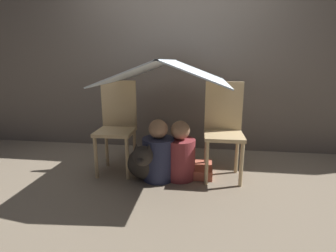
{
  "coord_description": "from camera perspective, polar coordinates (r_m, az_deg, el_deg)",
  "views": [
    {
      "loc": [
        0.35,
        -2.48,
        1.18
      ],
      "look_at": [
        0.0,
        0.09,
        0.54
      ],
      "focal_mm": 28.0,
      "sensor_mm": 36.0,
      "label": 1
    }
  ],
  "objects": [
    {
      "name": "ground_plane",
      "position": [
        2.77,
        -0.26,
        -11.37
      ],
      "size": [
        8.8,
        8.8,
        0.0
      ],
      "primitive_type": "plane",
      "color": "gray"
    },
    {
      "name": "dog",
      "position": [
        2.65,
        -4.86,
        -7.84
      ],
      "size": [
        0.4,
        0.41,
        0.43
      ],
      "color": "#332D28",
      "rests_on": "ground_plane"
    },
    {
      "name": "person_second",
      "position": [
        2.69,
        2.63,
        -6.26
      ],
      "size": [
        0.31,
        0.31,
        0.61
      ],
      "color": "maroon",
      "rests_on": "ground_plane"
    },
    {
      "name": "chair_right",
      "position": [
        2.73,
        11.99,
        -0.09
      ],
      "size": [
        0.39,
        0.39,
        0.98
      ],
      "rotation": [
        0.0,
        0.0,
        0.01
      ],
      "color": "#D1B27F",
      "rests_on": "ground_plane"
    },
    {
      "name": "wall_back",
      "position": [
        3.54,
        2.16,
        15.02
      ],
      "size": [
        7.0,
        0.05,
        2.5
      ],
      "color": "#6B6056",
      "rests_on": "ground_plane"
    },
    {
      "name": "sheet_canopy",
      "position": [
        2.59,
        -0.0,
        11.89
      ],
      "size": [
        1.13,
        1.31,
        0.22
      ],
      "color": "silver"
    },
    {
      "name": "chair_left",
      "position": [
        2.87,
        -11.03,
        0.65
      ],
      "size": [
        0.39,
        0.39,
        0.98
      ],
      "rotation": [
        0.0,
        0.0,
        0.02
      ],
      "color": "#D1B27F",
      "rests_on": "ground_plane"
    },
    {
      "name": "floor_cushion",
      "position": [
        2.88,
        4.9,
        -9.33
      ],
      "size": [
        0.46,
        0.37,
        0.1
      ],
      "color": "#CC664C",
      "rests_on": "ground_plane"
    },
    {
      "name": "person_front",
      "position": [
        2.67,
        -2.1,
        -6.29
      ],
      "size": [
        0.32,
        0.32,
        0.63
      ],
      "color": "#2D3351",
      "rests_on": "ground_plane"
    }
  ]
}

